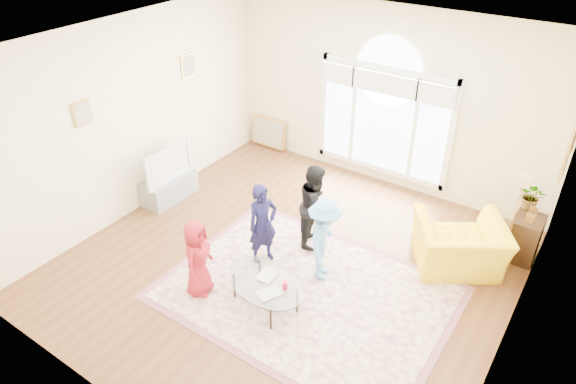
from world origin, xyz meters
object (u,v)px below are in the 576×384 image
Objects in this scene: television at (166,162)px; armchair at (459,246)px; tv_console at (169,188)px; coffee_table at (265,283)px; area_rug at (307,293)px.

television is 0.91× the size of armchair.
coffee_table is at bearing -21.88° from tv_console.
television reaches higher than coffee_table.
area_rug is at bearing 71.20° from coffee_table.
tv_console is 0.84× the size of armchair.
coffee_table reaches higher than area_rug.
coffee_table reaches higher than tv_console.
coffee_table is (-0.33, -0.50, 0.39)m from area_rug.
armchair is (4.81, 1.00, 0.18)m from tv_console.
television is at bearing 172.84° from coffee_table.
area_rug is 3.45m from television.
area_rug is at bearing -11.77° from tv_console.
tv_console reaches higher than area_rug.
tv_console is (-3.31, 0.69, 0.20)m from area_rug.
coffee_table is at bearing 17.33° from armchair.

